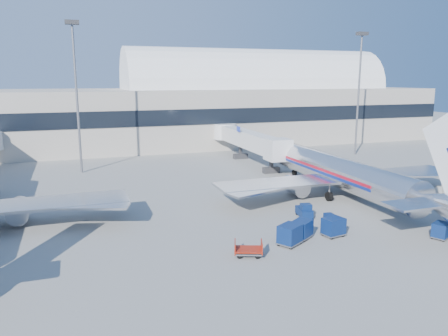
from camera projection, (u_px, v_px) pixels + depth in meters
name	position (u px, v px, depth m)	size (l,w,h in m)	color
ground	(287.00, 216.00, 46.35)	(260.00, 260.00, 0.00)	gray
terminal	(108.00, 111.00, 92.24)	(170.00, 28.15, 21.00)	#B2AA9E
airliner_main	(344.00, 174.00, 53.15)	(32.00, 37.26, 12.07)	silver
jetbridge_near	(245.00, 139.00, 76.51)	(4.40, 27.50, 6.25)	silver
mast_west	(75.00, 75.00, 64.69)	(2.00, 1.20, 22.60)	slate
mast_east	(360.00, 76.00, 80.78)	(2.00, 1.20, 22.60)	slate
barrier_near	(410.00, 193.00, 53.90)	(3.00, 0.55, 0.90)	#9E9E96
barrier_mid	(431.00, 191.00, 54.97)	(3.00, 0.55, 0.90)	#9E9E96
tug_lead	(332.00, 221.00, 42.74)	(2.20, 1.23, 1.38)	#0A1F4E
tug_right	(408.00, 206.00, 47.72)	(2.43, 1.98, 1.42)	#0A1F4E
tug_left	(304.00, 211.00, 45.67)	(1.62, 2.59, 1.57)	#0A1F4E
cart_train_a	(333.00, 227.00, 40.19)	(2.20, 1.83, 1.73)	#0A1F4E
cart_train_b	(302.00, 229.00, 39.65)	(2.41, 2.30, 1.69)	#0A1F4E
cart_train_c	(290.00, 234.00, 38.03)	(2.59, 2.42, 1.83)	#0A1F4E
cart_solo_near	(441.00, 230.00, 39.59)	(2.07, 1.89, 1.48)	#0A1F4E
cart_open_red	(249.00, 251.00, 35.79)	(2.71, 2.32, 0.61)	slate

